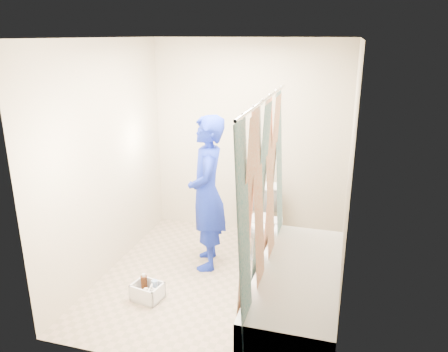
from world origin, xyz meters
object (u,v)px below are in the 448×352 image
(bathtub, at_px, (297,293))
(cleaning_caddy, at_px, (148,292))
(plumber, at_px, (207,193))
(toilet, at_px, (263,221))

(bathtub, xyz_separation_m, cleaning_caddy, (-1.40, -0.09, -0.19))
(bathtub, bearing_deg, cleaning_caddy, -176.49)
(bathtub, distance_m, plumber, 1.41)
(bathtub, height_order, cleaning_caddy, bathtub)
(bathtub, relative_size, cleaning_caddy, 5.61)
(plumber, xyz_separation_m, cleaning_caddy, (-0.34, -0.81, -0.75))
(bathtub, bearing_deg, plumber, 145.72)
(cleaning_caddy, bearing_deg, plumber, 78.47)
(toilet, bearing_deg, bathtub, -73.60)
(plumber, bearing_deg, cleaning_caddy, -39.70)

